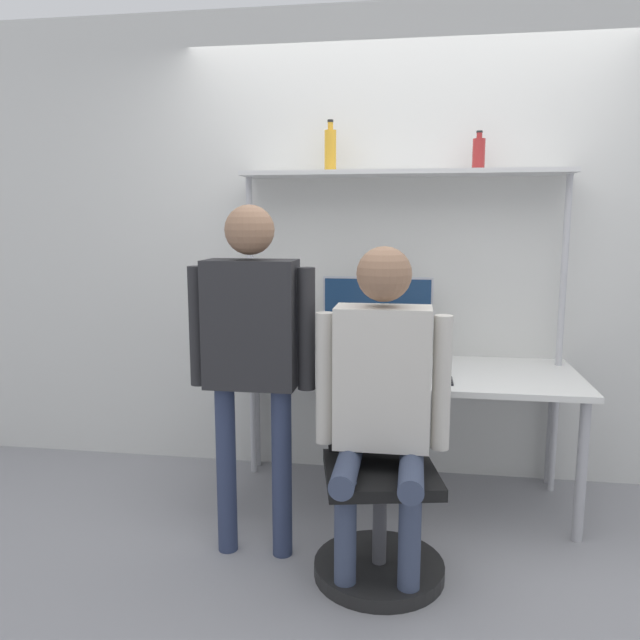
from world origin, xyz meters
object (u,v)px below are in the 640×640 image
(office_chair, at_px, (378,507))
(person_standing, at_px, (251,339))
(monitor, at_px, (377,314))
(person_seated, at_px, (382,387))
(bottle_amber, at_px, (330,150))
(bottle_red, at_px, (479,153))
(laptop, at_px, (396,365))
(cell_phone, at_px, (446,381))

(office_chair, relative_size, person_standing, 0.59)
(monitor, height_order, person_seated, person_seated)
(monitor, height_order, bottle_amber, bottle_amber)
(person_standing, xyz_separation_m, bottle_red, (1.02, 0.90, 0.86))
(monitor, height_order, person_standing, person_standing)
(laptop, bearing_deg, bottle_amber, 136.43)
(laptop, distance_m, bottle_amber, 1.24)
(monitor, xyz_separation_m, bottle_red, (0.53, -0.01, 0.88))
(cell_phone, xyz_separation_m, bottle_amber, (-0.64, 0.46, 1.16))
(office_chair, distance_m, person_standing, 0.91)
(cell_phone, relative_size, bottle_red, 0.75)
(monitor, height_order, office_chair, monitor)
(bottle_amber, height_order, bottle_red, bottle_amber)
(person_standing, relative_size, bottle_red, 7.84)
(monitor, xyz_separation_m, office_chair, (0.08, -0.97, -0.69))
(person_seated, height_order, bottle_red, bottle_red)
(monitor, xyz_separation_m, bottle_amber, (-0.27, -0.01, 0.91))
(person_standing, bearing_deg, bottle_red, 41.57)
(person_standing, bearing_deg, bottle_amber, 76.24)
(bottle_red, bearing_deg, person_standing, -138.43)
(cell_phone, relative_size, person_standing, 0.10)
(office_chair, height_order, bottle_red, bottle_red)
(bottle_red, bearing_deg, cell_phone, -108.92)
(person_seated, xyz_separation_m, person_standing, (-0.58, 0.11, 0.16))
(person_standing, height_order, bottle_amber, bottle_amber)
(office_chair, bearing_deg, person_standing, 173.51)
(person_standing, xyz_separation_m, bottle_amber, (0.22, 0.90, 0.89))
(person_standing, height_order, bottle_red, bottle_red)
(cell_phone, relative_size, person_seated, 0.11)
(bottle_amber, bearing_deg, monitor, 1.20)
(laptop, distance_m, office_chair, 0.77)
(cell_phone, bearing_deg, bottle_amber, 144.42)
(office_chair, height_order, person_seated, person_seated)
(cell_phone, height_order, person_seated, person_seated)
(bottle_amber, bearing_deg, person_seated, -70.64)
(person_seated, xyz_separation_m, bottle_red, (0.44, 1.01, 1.03))
(monitor, distance_m, bottle_red, 1.02)
(monitor, distance_m, laptop, 0.45)
(person_seated, bearing_deg, bottle_red, 66.49)
(bottle_amber, bearing_deg, office_chair, -70.21)
(cell_phone, bearing_deg, laptop, 161.52)
(office_chair, bearing_deg, bottle_red, 65.11)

